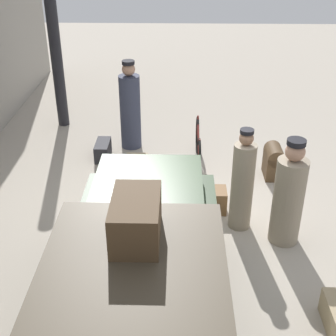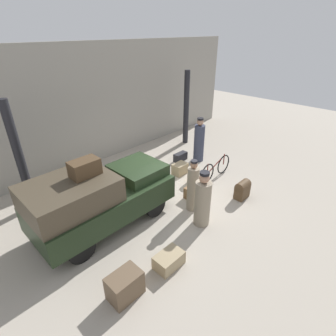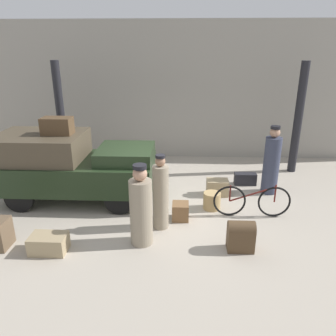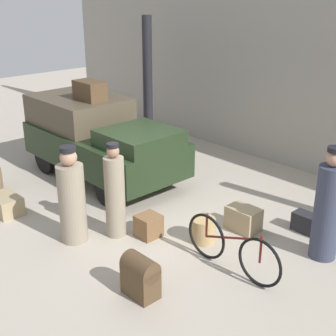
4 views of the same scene
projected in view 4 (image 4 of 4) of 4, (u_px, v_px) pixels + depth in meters
name	position (u px, v px, depth m)	size (l,w,h in m)	color
ground_plane	(153.00, 215.00, 8.66)	(30.00, 30.00, 0.00)	#A89E8E
station_building_facade	(288.00, 68.00, 10.43)	(16.00, 0.15, 4.50)	gray
canopy_pillar_left	(148.00, 83.00, 11.95)	(0.25, 0.25, 3.31)	black
truck	(99.00, 137.00, 10.10)	(3.80, 1.74, 1.69)	black
bicycle	(232.00, 248.00, 6.86)	(1.75, 0.04, 0.79)	black
wicker_basket	(203.00, 230.00, 7.72)	(0.41, 0.41, 0.41)	tan
porter_with_bicycle	(328.00, 209.00, 7.07)	(0.42, 0.42, 1.81)	#33384C
porter_carrying_trunk	(115.00, 194.00, 7.74)	(0.34, 0.34, 1.64)	gray
conductor_in_dark_uniform	(72.00, 199.00, 7.58)	(0.44, 0.44, 1.65)	gray
suitcase_small_leather	(310.00, 224.00, 8.00)	(0.60, 0.27, 0.33)	#232328
trunk_large_brown	(148.00, 226.00, 7.89)	(0.37, 0.38, 0.38)	brown
trunk_barrel_dark	(140.00, 275.00, 6.33)	(0.50, 0.32, 0.61)	#4C3823
suitcase_tan_flat	(243.00, 219.00, 8.10)	(0.56, 0.39, 0.41)	#9E8966
trunk_wicker_pale	(6.00, 204.00, 8.70)	(0.68, 0.44, 0.34)	#9E8966
trunk_on_truck_roof	(90.00, 91.00, 9.90)	(0.70, 0.43, 0.41)	#4C3823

